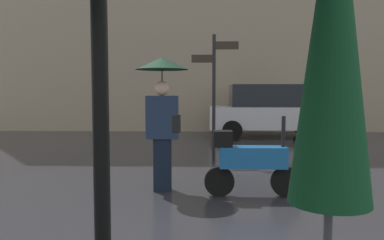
{
  "coord_description": "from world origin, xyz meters",
  "views": [
    {
      "loc": [
        0.5,
        -2.5,
        1.58
      ],
      "look_at": [
        0.29,
        3.79,
        1.13
      ],
      "focal_mm": 34.82,
      "sensor_mm": 36.0,
      "label": 1
    }
  ],
  "objects_px": {
    "street_signpost": "(214,85)",
    "folded_patio_umbrella_near": "(333,58)",
    "parked_scooter": "(250,160)",
    "parked_car_left": "(268,111)",
    "pedestrian_with_umbrella": "(163,97)"
  },
  "relations": [
    {
      "from": "street_signpost",
      "to": "parked_car_left",
      "type": "bearing_deg",
      "value": 66.37
    },
    {
      "from": "parked_scooter",
      "to": "parked_car_left",
      "type": "relative_size",
      "value": 0.34
    },
    {
      "from": "street_signpost",
      "to": "folded_patio_umbrella_near",
      "type": "bearing_deg",
      "value": -87.56
    },
    {
      "from": "parked_car_left",
      "to": "pedestrian_with_umbrella",
      "type": "bearing_deg",
      "value": -106.82
    },
    {
      "from": "parked_scooter",
      "to": "street_signpost",
      "type": "xyz_separation_m",
      "value": [
        -0.47,
        3.03,
        1.22
      ]
    },
    {
      "from": "folded_patio_umbrella_near",
      "to": "street_signpost",
      "type": "distance_m",
      "value": 7.1
    },
    {
      "from": "parked_scooter",
      "to": "street_signpost",
      "type": "distance_m",
      "value": 3.3
    },
    {
      "from": "folded_patio_umbrella_near",
      "to": "street_signpost",
      "type": "bearing_deg",
      "value": 92.44
    },
    {
      "from": "pedestrian_with_umbrella",
      "to": "parked_car_left",
      "type": "bearing_deg",
      "value": -46.86
    },
    {
      "from": "pedestrian_with_umbrella",
      "to": "street_signpost",
      "type": "relative_size",
      "value": 0.73
    },
    {
      "from": "parked_scooter",
      "to": "street_signpost",
      "type": "height_order",
      "value": "street_signpost"
    },
    {
      "from": "parked_scooter",
      "to": "parked_car_left",
      "type": "height_order",
      "value": "parked_car_left"
    },
    {
      "from": "folded_patio_umbrella_near",
      "to": "pedestrian_with_umbrella",
      "type": "height_order",
      "value": "folded_patio_umbrella_near"
    },
    {
      "from": "pedestrian_with_umbrella",
      "to": "parked_scooter",
      "type": "xyz_separation_m",
      "value": [
        1.36,
        -0.3,
        -0.96
      ]
    },
    {
      "from": "parked_scooter",
      "to": "pedestrian_with_umbrella",
      "type": "bearing_deg",
      "value": 160.54
    }
  ]
}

